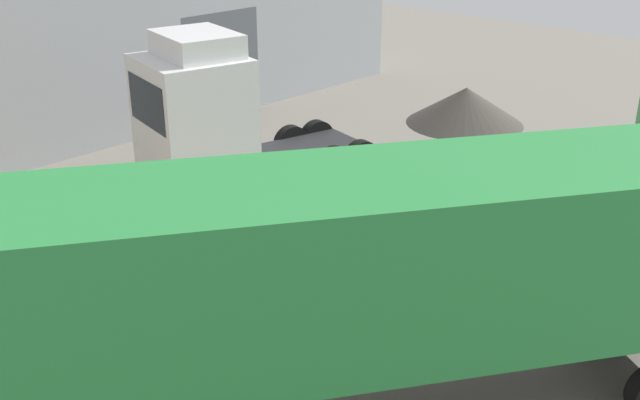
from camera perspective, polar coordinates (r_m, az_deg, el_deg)
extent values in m
plane|color=slate|center=(13.47, 9.34, -12.19)|extent=(60.00, 60.00, 0.00)
cube|color=#4C5156|center=(26.23, -7.45, 10.14)|extent=(3.20, 0.08, 3.60)
cube|color=silver|center=(19.08, -9.56, 5.98)|extent=(2.87, 2.95, 3.21)
cube|color=silver|center=(18.69, -9.38, 11.61)|extent=(2.08, 2.41, 0.60)
cube|color=black|center=(18.47, -12.99, 7.20)|extent=(0.52, 2.07, 1.16)
cube|color=#232326|center=(20.93, -1.68, 3.60)|extent=(4.06, 2.74, 0.24)
cylinder|color=#B2B2B7|center=(19.90, -1.59, 1.99)|extent=(1.19, 0.78, 0.56)
cylinder|color=black|center=(18.46, -9.45, 0.06)|extent=(1.11, 0.52, 1.07)
cylinder|color=black|center=(20.35, -12.10, 2.11)|extent=(1.11, 0.52, 1.07)
cylinder|color=black|center=(20.35, 1.08, 2.65)|extent=(1.11, 0.52, 1.07)
cylinder|color=black|center=(22.08, -2.20, 4.34)|extent=(1.11, 0.52, 1.07)
cylinder|color=black|center=(20.85, 3.11, 3.14)|extent=(1.11, 0.52, 1.07)
cylinder|color=black|center=(22.54, -0.26, 4.76)|extent=(1.11, 0.52, 1.07)
cube|color=#28843D|center=(10.93, 5.55, -4.46)|extent=(11.06, 8.46, 2.66)
cube|color=#232326|center=(11.68, 5.27, -10.76)|extent=(10.65, 7.83, 0.24)
cube|color=#232326|center=(12.30, -12.69, -13.20)|extent=(0.22, 0.22, 1.11)
cylinder|color=black|center=(14.49, 19.17, -8.38)|extent=(0.92, 0.75, 0.90)
cylinder|color=black|center=(15.01, 22.46, -7.74)|extent=(0.92, 0.75, 0.90)
cylinder|color=black|center=(16.86, 23.02, -4.02)|extent=(1.09, 0.69, 1.06)
cylinder|color=black|center=(21.31, 22.91, 1.68)|extent=(1.09, 0.69, 1.06)
cylinder|color=black|center=(22.25, 22.89, 2.57)|extent=(1.09, 0.69, 1.06)
cone|color=#423D38|center=(25.92, 11.03, 7.06)|extent=(3.97, 3.97, 1.26)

